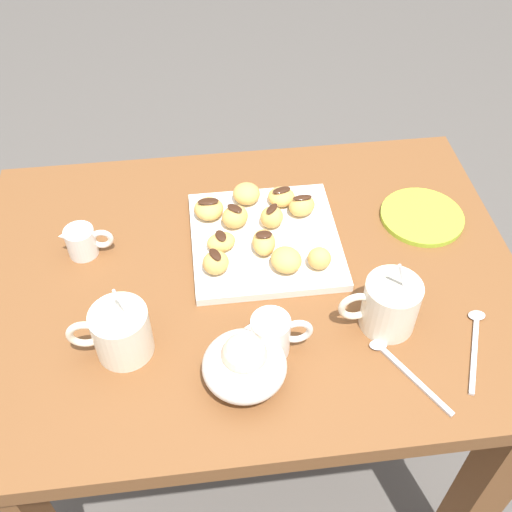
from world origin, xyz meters
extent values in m
plane|color=#514C47|center=(0.00, 0.00, 0.00)|extent=(8.00, 8.00, 0.00)
cube|color=brown|center=(0.00, 0.00, 0.71)|extent=(0.94, 0.68, 0.04)
cube|color=brown|center=(-0.41, -0.28, 0.34)|extent=(0.07, 0.07, 0.69)
cube|color=brown|center=(0.41, -0.28, 0.34)|extent=(0.07, 0.07, 0.69)
cube|color=brown|center=(-0.41, 0.28, 0.34)|extent=(0.07, 0.07, 0.69)
cube|color=silver|center=(-0.04, -0.07, 0.73)|extent=(0.26, 0.26, 0.02)
cylinder|color=silver|center=(-0.21, 0.13, 0.77)|extent=(0.09, 0.09, 0.09)
torus|color=silver|center=(-0.15, 0.13, 0.77)|extent=(0.06, 0.01, 0.06)
cylinder|color=black|center=(-0.21, 0.13, 0.81)|extent=(0.08, 0.08, 0.01)
cylinder|color=silver|center=(-0.22, 0.13, 0.80)|extent=(0.04, 0.01, 0.12)
cylinder|color=silver|center=(0.21, 0.13, 0.77)|extent=(0.09, 0.09, 0.09)
torus|color=silver|center=(0.26, 0.13, 0.77)|extent=(0.06, 0.01, 0.06)
cylinder|color=black|center=(0.21, 0.13, 0.80)|extent=(0.08, 0.08, 0.01)
cylinder|color=silver|center=(0.19, 0.13, 0.80)|extent=(0.04, 0.02, 0.11)
cylinder|color=silver|center=(-0.01, 0.16, 0.76)|extent=(0.06, 0.06, 0.07)
cone|color=silver|center=(0.01, 0.16, 0.79)|extent=(0.02, 0.02, 0.02)
torus|color=silver|center=(-0.05, 0.16, 0.76)|extent=(0.05, 0.01, 0.05)
cylinder|color=white|center=(-0.01, 0.16, 0.79)|extent=(0.05, 0.05, 0.01)
ellipsoid|color=silver|center=(0.03, 0.21, 0.76)|extent=(0.12, 0.12, 0.07)
sphere|color=beige|center=(0.03, 0.21, 0.78)|extent=(0.07, 0.07, 0.07)
ellipsoid|color=green|center=(0.04, 0.21, 0.80)|extent=(0.03, 0.03, 0.01)
cylinder|color=silver|center=(0.29, -0.08, 0.75)|extent=(0.05, 0.05, 0.05)
cone|color=silver|center=(0.31, -0.08, 0.77)|extent=(0.02, 0.02, 0.02)
torus|color=silver|center=(0.25, -0.08, 0.75)|extent=(0.04, 0.01, 0.04)
cylinder|color=#381E11|center=(0.29, -0.08, 0.77)|extent=(0.04, 0.04, 0.01)
cylinder|color=#9EC633|center=(-0.34, -0.10, 0.73)|extent=(0.15, 0.15, 0.01)
cube|color=silver|center=(-0.32, 0.21, 0.73)|extent=(0.07, 0.14, 0.00)
ellipsoid|color=silver|center=(-0.36, 0.14, 0.73)|extent=(0.03, 0.02, 0.01)
cube|color=silver|center=(-0.22, 0.24, 0.73)|extent=(0.08, 0.13, 0.00)
ellipsoid|color=silver|center=(-0.18, 0.17, 0.73)|extent=(0.03, 0.02, 0.01)
ellipsoid|color=#DBA351|center=(-0.05, -0.10, 0.76)|extent=(0.06, 0.06, 0.04)
ellipsoid|color=#381E11|center=(-0.05, -0.10, 0.78)|extent=(0.03, 0.03, 0.00)
ellipsoid|color=#DBA351|center=(-0.11, -0.12, 0.76)|extent=(0.06, 0.06, 0.04)
ellipsoid|color=#381E11|center=(-0.11, -0.12, 0.78)|extent=(0.04, 0.02, 0.00)
ellipsoid|color=#DBA351|center=(-0.06, 0.01, 0.76)|extent=(0.07, 0.07, 0.04)
ellipsoid|color=#DBA351|center=(0.06, -0.14, 0.76)|extent=(0.07, 0.07, 0.03)
ellipsoid|color=#381E11|center=(0.06, -0.14, 0.77)|extent=(0.04, 0.02, 0.00)
ellipsoid|color=#DBA351|center=(0.01, -0.11, 0.76)|extent=(0.07, 0.06, 0.04)
ellipsoid|color=#381E11|center=(0.01, -0.11, 0.78)|extent=(0.03, 0.03, 0.00)
ellipsoid|color=#DBA351|center=(-0.03, -0.04, 0.76)|extent=(0.04, 0.06, 0.04)
ellipsoid|color=#381E11|center=(-0.03, -0.04, 0.78)|extent=(0.03, 0.02, 0.00)
ellipsoid|color=#DBA351|center=(0.04, -0.05, 0.75)|extent=(0.06, 0.05, 0.03)
ellipsoid|color=#381E11|center=(0.04, -0.05, 0.77)|extent=(0.02, 0.03, 0.00)
ellipsoid|color=#DBA351|center=(0.06, 0.00, 0.76)|extent=(0.06, 0.06, 0.04)
ellipsoid|color=#381E11|center=(0.06, 0.00, 0.78)|extent=(0.03, 0.03, 0.00)
ellipsoid|color=#DBA351|center=(-0.12, 0.01, 0.76)|extent=(0.05, 0.05, 0.04)
ellipsoid|color=#DBA351|center=(-0.08, -0.16, 0.75)|extent=(0.06, 0.06, 0.03)
ellipsoid|color=#381E11|center=(-0.08, -0.16, 0.77)|extent=(0.04, 0.02, 0.00)
ellipsoid|color=#DBA351|center=(-0.02, -0.17, 0.76)|extent=(0.07, 0.07, 0.03)
camera|label=1|loc=(0.07, 0.70, 1.51)|focal=42.98mm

